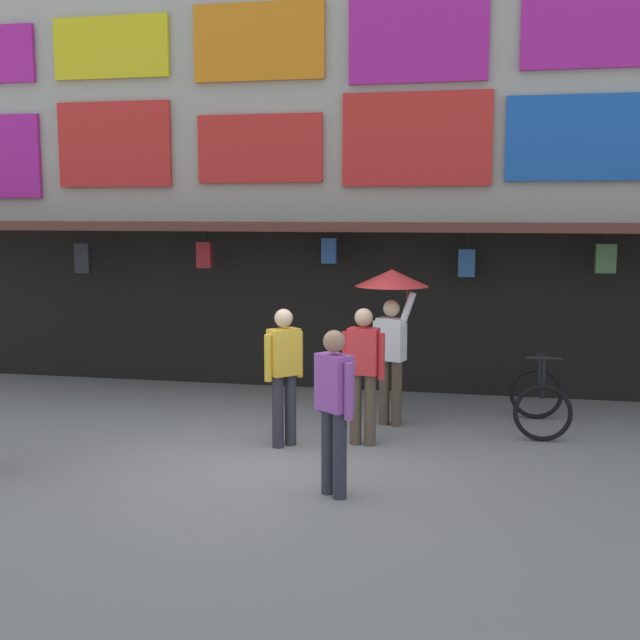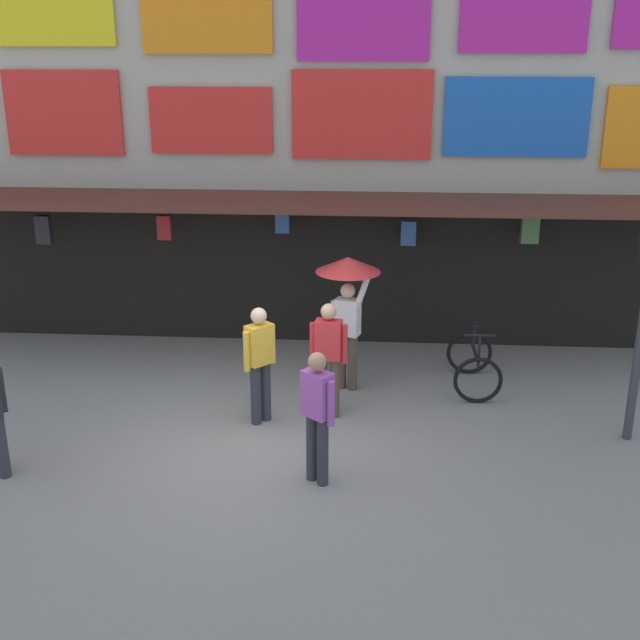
{
  "view_description": "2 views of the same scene",
  "coord_description": "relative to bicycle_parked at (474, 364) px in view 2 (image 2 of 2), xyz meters",
  "views": [
    {
      "loc": [
        2.26,
        -8.43,
        2.84
      ],
      "look_at": [
        0.37,
        0.85,
        1.54
      ],
      "focal_mm": 44.92,
      "sensor_mm": 36.0,
      "label": 1
    },
    {
      "loc": [
        1.49,
        -9.45,
        5.12
      ],
      "look_at": [
        0.72,
        1.54,
        1.24
      ],
      "focal_mm": 45.5,
      "sensor_mm": 36.0,
      "label": 2
    }
  ],
  "objects": [
    {
      "name": "bicycle_parked",
      "position": [
        0.0,
        0.0,
        0.0
      ],
      "size": [
        0.73,
        1.17,
        1.05
      ],
      "color": "black",
      "rests_on": "ground"
    },
    {
      "name": "pedestrian_in_purple",
      "position": [
        -3.08,
        -1.37,
        0.55
      ],
      "size": [
        0.41,
        0.41,
        1.68
      ],
      "color": "#2D2D38",
      "rests_on": "ground"
    },
    {
      "name": "ground_plane",
      "position": [
        -3.03,
        -2.09,
        -0.39
      ],
      "size": [
        80.0,
        80.0,
        0.0
      ],
      "primitive_type": "plane",
      "color": "gray"
    },
    {
      "name": "pedestrian_with_umbrella",
      "position": [
        -1.93,
        -0.16,
        1.25
      ],
      "size": [
        0.96,
        0.96,
        2.08
      ],
      "color": "brown",
      "rests_on": "ground"
    },
    {
      "name": "shopfront",
      "position": [
        -3.03,
        2.48,
        3.57
      ],
      "size": [
        18.0,
        2.6,
        8.0
      ],
      "color": "#B2AD9E",
      "rests_on": "ground"
    },
    {
      "name": "pedestrian_in_red",
      "position": [
        -2.17,
        -2.93,
        0.55
      ],
      "size": [
        0.43,
        0.4,
        1.68
      ],
      "color": "#2D2D38",
      "rests_on": "ground"
    },
    {
      "name": "pedestrian_in_black",
      "position": [
        -2.15,
        -1.11,
        0.59
      ],
      "size": [
        0.53,
        0.38,
        1.68
      ],
      "color": "brown",
      "rests_on": "ground"
    }
  ]
}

